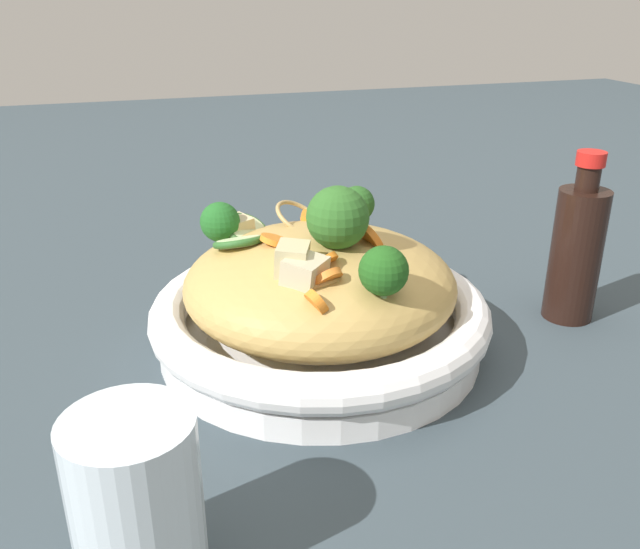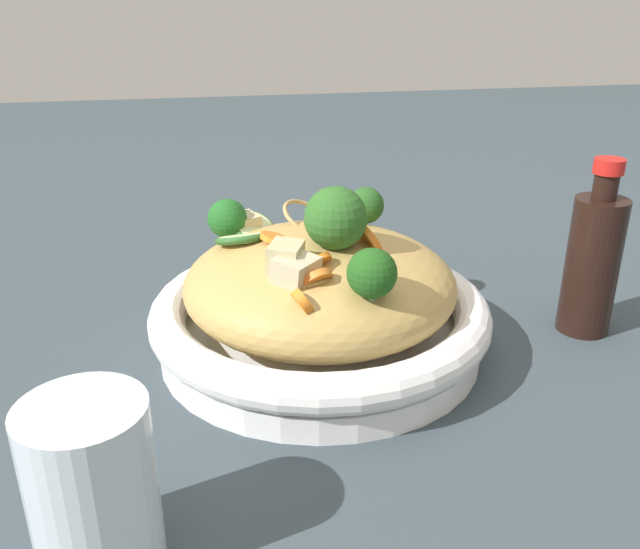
% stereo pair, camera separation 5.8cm
% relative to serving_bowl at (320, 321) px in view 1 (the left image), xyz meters
% --- Properties ---
extents(ground_plane, '(3.00, 3.00, 0.00)m').
position_rel_serving_bowl_xyz_m(ground_plane, '(0.00, 0.00, -0.03)').
color(ground_plane, '#354148').
extents(serving_bowl, '(0.30, 0.30, 0.05)m').
position_rel_serving_bowl_xyz_m(serving_bowl, '(0.00, 0.00, 0.00)').
color(serving_bowl, white).
rests_on(serving_bowl, ground_plane).
extents(noodle_heap, '(0.24, 0.24, 0.10)m').
position_rel_serving_bowl_xyz_m(noodle_heap, '(-0.00, -0.00, 0.04)').
color(noodle_heap, tan).
rests_on(noodle_heap, serving_bowl).
extents(broccoli_florets, '(0.17, 0.20, 0.08)m').
position_rel_serving_bowl_xyz_m(broccoli_florets, '(0.00, -0.00, 0.09)').
color(broccoli_florets, '#99B06A').
rests_on(broccoli_florets, serving_bowl).
extents(carrot_coins, '(0.10, 0.19, 0.04)m').
position_rel_serving_bowl_xyz_m(carrot_coins, '(-0.00, -0.02, 0.07)').
color(carrot_coins, orange).
rests_on(carrot_coins, serving_bowl).
extents(zucchini_slices, '(0.07, 0.10, 0.03)m').
position_rel_serving_bowl_xyz_m(zucchini_slices, '(-0.06, 0.05, 0.07)').
color(zucchini_slices, beige).
rests_on(zucchini_slices, serving_bowl).
extents(chicken_chunks, '(0.06, 0.17, 0.04)m').
position_rel_serving_bowl_xyz_m(chicken_chunks, '(-0.04, -0.02, 0.07)').
color(chicken_chunks, '#CCB98A').
rests_on(chicken_chunks, serving_bowl).
extents(soy_sauce_bottle, '(0.05, 0.05, 0.17)m').
position_rel_serving_bowl_xyz_m(soy_sauce_bottle, '(0.25, -0.01, 0.04)').
color(soy_sauce_bottle, black).
rests_on(soy_sauce_bottle, ground_plane).
extents(drinking_glass, '(0.07, 0.07, 0.10)m').
position_rel_serving_bowl_xyz_m(drinking_glass, '(-0.17, -0.21, 0.02)').
color(drinking_glass, silver).
rests_on(drinking_glass, ground_plane).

